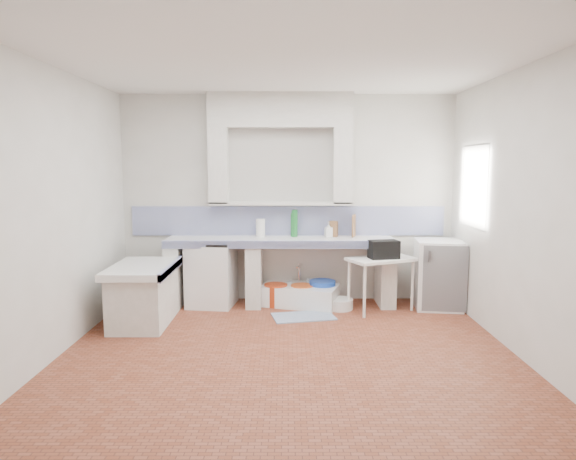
{
  "coord_description": "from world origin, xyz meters",
  "views": [
    {
      "loc": [
        -0.0,
        -4.85,
        1.85
      ],
      "look_at": [
        0.0,
        1.0,
        1.1
      ],
      "focal_mm": 31.23,
      "sensor_mm": 36.0,
      "label": 1
    }
  ],
  "objects_px": {
    "stove": "(212,275)",
    "side_table": "(381,284)",
    "sink": "(299,296)",
    "fridge": "(438,274)"
  },
  "relations": [
    {
      "from": "fridge",
      "to": "sink",
      "type": "bearing_deg",
      "value": -176.42
    },
    {
      "from": "fridge",
      "to": "stove",
      "type": "bearing_deg",
      "value": -174.81
    },
    {
      "from": "stove",
      "to": "side_table",
      "type": "distance_m",
      "value": 2.22
    },
    {
      "from": "stove",
      "to": "side_table",
      "type": "bearing_deg",
      "value": 1.08
    },
    {
      "from": "stove",
      "to": "sink",
      "type": "relative_size",
      "value": 0.83
    },
    {
      "from": "stove",
      "to": "side_table",
      "type": "height_order",
      "value": "stove"
    },
    {
      "from": "side_table",
      "to": "fridge",
      "type": "height_order",
      "value": "fridge"
    },
    {
      "from": "stove",
      "to": "fridge",
      "type": "height_order",
      "value": "fridge"
    },
    {
      "from": "side_table",
      "to": "fridge",
      "type": "relative_size",
      "value": 0.93
    },
    {
      "from": "sink",
      "to": "fridge",
      "type": "height_order",
      "value": "fridge"
    }
  ]
}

